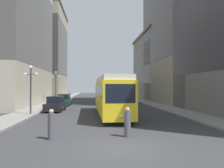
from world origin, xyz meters
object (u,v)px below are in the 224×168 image
at_px(parked_car_left_near, 56,104).
at_px(parked_car_left_mid, 64,100).
at_px(lamp_post_left_far, 56,82).
at_px(lamp_post_left_near, 31,82).
at_px(pedestrian_crossing_far, 127,123).
at_px(transit_bus, 119,92).
at_px(streetcar, 111,95).
at_px(pedestrian_crossing_near, 51,125).

bearing_deg(parked_car_left_near, parked_car_left_mid, 93.00).
distance_m(parked_car_left_near, lamp_post_left_far, 12.03).
bearing_deg(parked_car_left_near, lamp_post_left_near, -114.23).
bearing_deg(parked_car_left_mid, pedestrian_crossing_far, -70.49).
distance_m(parked_car_left_mid, lamp_post_left_far, 5.04).
distance_m(parked_car_left_mid, pedestrian_crossing_far, 23.01).
distance_m(pedestrian_crossing_far, lamp_post_left_near, 13.72).
distance_m(transit_bus, parked_car_left_mid, 11.29).
relative_size(streetcar, pedestrian_crossing_far, 7.77).
xyz_separation_m(transit_bus, parked_car_left_near, (-9.46, -13.93, -1.10)).
relative_size(pedestrian_crossing_near, pedestrian_crossing_far, 0.97).
relative_size(parked_car_left_near, pedestrian_crossing_near, 2.84).
height_order(transit_bus, lamp_post_left_near, lamp_post_left_near).
relative_size(pedestrian_crossing_far, lamp_post_left_near, 0.35).
bearing_deg(transit_bus, pedestrian_crossing_near, -102.70).
xyz_separation_m(streetcar, lamp_post_left_near, (-8.22, 0.80, 1.37)).
xyz_separation_m(parked_car_left_near, pedestrian_crossing_near, (2.19, -14.45, -0.06)).
xyz_separation_m(transit_bus, lamp_post_left_far, (-11.36, -2.41, 1.80)).
distance_m(parked_car_left_near, pedestrian_crossing_near, 14.62).
xyz_separation_m(parked_car_left_mid, pedestrian_crossing_far, (6.51, -22.08, -0.04)).
bearing_deg(pedestrian_crossing_far, transit_bus, 20.26).
bearing_deg(pedestrian_crossing_far, lamp_post_left_near, 64.89).
bearing_deg(parked_car_left_mid, streetcar, -59.84).
bearing_deg(transit_bus, pedestrian_crossing_far, -94.32).
bearing_deg(streetcar, lamp_post_left_near, 172.92).
bearing_deg(lamp_post_left_near, transit_bus, 57.20).
bearing_deg(parked_car_left_near, lamp_post_left_far, 102.37).
bearing_deg(transit_bus, streetcar, -97.99).
relative_size(streetcar, transit_bus, 1.13).
height_order(pedestrian_crossing_near, pedestrian_crossing_far, pedestrian_crossing_far).
relative_size(streetcar, parked_car_left_near, 2.81).
xyz_separation_m(pedestrian_crossing_far, lamp_post_left_near, (-8.41, 10.52, 2.66)).
height_order(streetcar, transit_bus, streetcar).
bearing_deg(transit_bus, lamp_post_left_near, -121.13).
relative_size(parked_car_left_mid, pedestrian_crossing_near, 2.73).
bearing_deg(pedestrian_crossing_near, parked_car_left_near, -61.23).
bearing_deg(parked_car_left_near, pedestrian_crossing_near, -78.40).
xyz_separation_m(parked_car_left_near, lamp_post_left_far, (-1.90, 11.52, 2.91)).
xyz_separation_m(lamp_post_left_near, lamp_post_left_far, (0.00, 15.21, 0.28)).
distance_m(pedestrian_crossing_near, lamp_post_left_near, 11.82).
bearing_deg(pedestrian_crossing_far, pedestrian_crossing_near, 119.42).
distance_m(pedestrian_crossing_near, pedestrian_crossing_far, 4.33).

